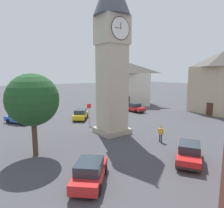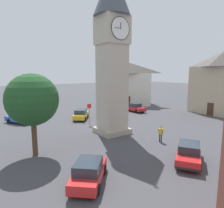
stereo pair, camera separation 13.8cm
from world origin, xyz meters
The scene contains 12 objects.
ground_plane centered at (0.00, 0.00, 0.00)m, with size 200.00×200.00×0.00m, color #424247.
clock_tower centered at (0.00, 0.00, 10.72)m, with size 4.09×4.09×18.42m.
car_blue_kerb centered at (8.03, -11.22, 0.76)m, with size 3.50×4.42×1.53m.
car_silver_kerb centered at (-10.82, -8.40, 0.76)m, with size 1.83×4.14×1.53m.
car_red_corner centered at (-0.08, -8.40, 0.76)m, with size 3.82×4.32×1.53m.
car_white_side centered at (-0.44, 9.99, 0.76)m, with size 4.37×3.69×1.53m.
car_black_far centered at (7.46, 8.22, 0.76)m, with size 3.98×4.22×1.53m.
pedestrian centered at (-2.26, 5.43, 1.01)m, with size 0.34×0.52×1.69m.
tree centered at (9.11, 1.59, 4.78)m, with size 4.35×4.35×6.98m.
building_terrace_right centered at (-21.53, 1.38, 5.37)m, with size 6.60×10.02×10.54m.
building_corner_back centered at (-15.31, -15.72, 4.62)m, with size 10.89×10.80×9.07m.
road_sign centered at (0.24, -5.10, 1.90)m, with size 0.60×0.07×2.80m.
Camera 2 is at (13.15, 19.12, 7.05)m, focal length 32.77 mm.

